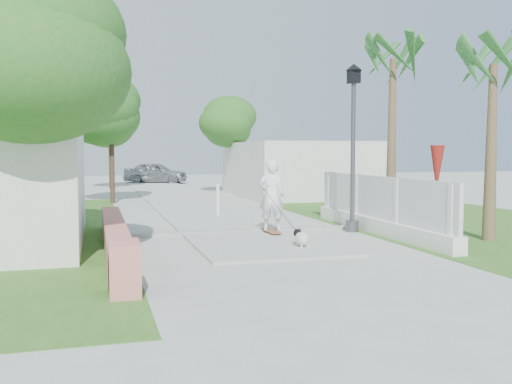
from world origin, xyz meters
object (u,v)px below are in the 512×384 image
object	(u,v)px
skateboarder	(275,202)
dog	(301,238)
street_lamp	(353,141)
patio_umbrella	(437,169)
bollard	(218,199)
parked_car	(156,173)

from	to	relation	value
skateboarder	dog	size ratio (longest dim) A/B	3.78
street_lamp	dog	distance (m)	3.83
skateboarder	dog	distance (m)	1.80
patio_umbrella	skateboarder	distance (m)	4.33
bollard	skateboarder	xyz separation A→B (m)	(0.37, -5.02, 0.32)
street_lamp	dog	size ratio (longest dim) A/B	6.83
parked_car	patio_umbrella	bearing A→B (deg)	-149.02
dog	bollard	bearing A→B (deg)	88.89
bollard	parked_car	size ratio (longest dim) A/B	0.26
dog	parked_car	bearing A→B (deg)	85.79
bollard	skateboarder	size ratio (longest dim) A/B	0.44
street_lamp	dog	world-z (taller)	street_lamp
street_lamp	parked_car	distance (m)	25.54
skateboarder	parked_car	world-z (taller)	skateboarder
bollard	dog	size ratio (longest dim) A/B	1.68
street_lamp	patio_umbrella	distance (m)	2.27
street_lamp	patio_umbrella	xyz separation A→B (m)	(1.90, -1.00, -0.74)
street_lamp	skateboarder	size ratio (longest dim) A/B	1.80
dog	parked_car	distance (m)	27.55
street_lamp	parked_car	size ratio (longest dim) A/B	1.05
skateboarder	dog	bearing A→B (deg)	109.88
patio_umbrella	street_lamp	bearing A→B (deg)	152.24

